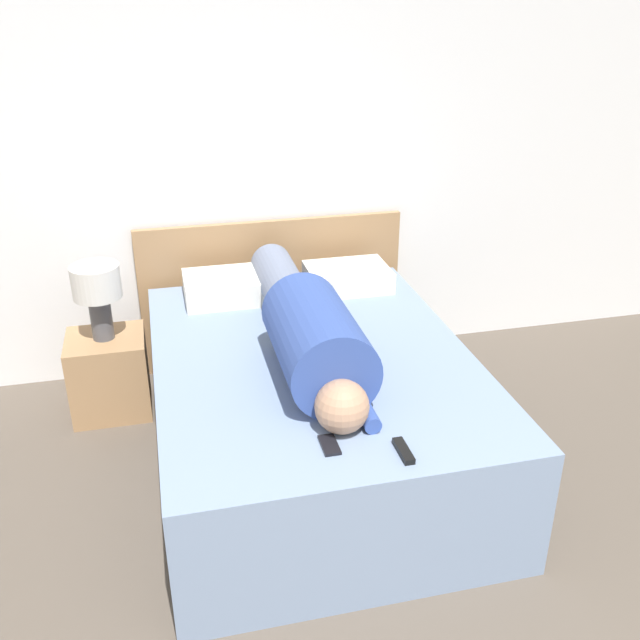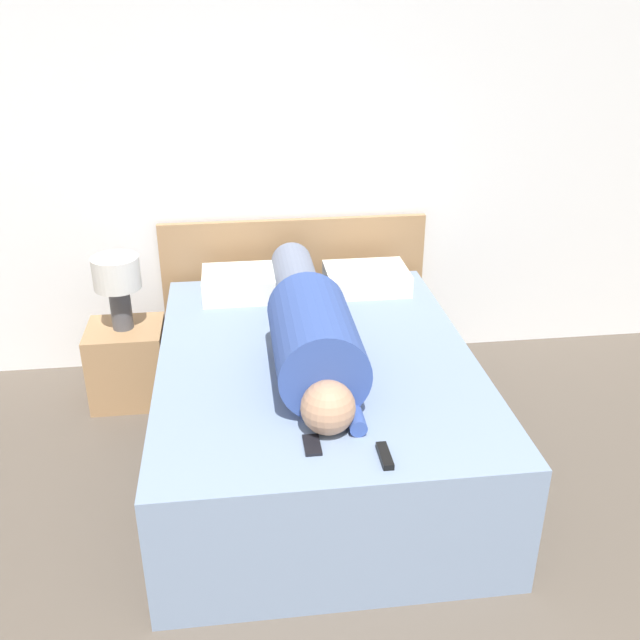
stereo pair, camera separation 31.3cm
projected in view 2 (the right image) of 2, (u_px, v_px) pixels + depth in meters
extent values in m
cube|color=white|center=(311.00, 152.00, 4.12)|extent=(5.60, 0.06, 2.60)
cube|color=#7589A8|center=(316.00, 408.00, 3.50)|extent=(1.48, 1.98, 0.60)
cube|color=#A37A51|center=(295.00, 291.00, 4.41)|extent=(1.60, 0.04, 0.92)
cube|color=#A37A51|center=(128.00, 363.00, 4.05)|extent=(0.42, 0.38, 0.45)
cylinder|color=#4C4C51|center=(121.00, 308.00, 3.90)|extent=(0.11, 0.11, 0.24)
cylinder|color=silver|center=(116.00, 273.00, 3.82)|extent=(0.25, 0.25, 0.17)
sphere|color=tan|center=(328.00, 408.00, 2.75)|extent=(0.22, 0.22, 0.22)
cylinder|color=#334C99|center=(315.00, 341.00, 3.08)|extent=(0.37, 0.69, 0.37)
cylinder|color=slate|center=(298.00, 289.00, 3.79)|extent=(0.23, 0.82, 0.23)
cylinder|color=#334C99|center=(354.00, 414.00, 2.84)|extent=(0.07, 0.22, 0.07)
cube|color=silver|center=(247.00, 283.00, 3.98)|extent=(0.49, 0.35, 0.13)
cube|color=silver|center=(366.00, 279.00, 4.06)|extent=(0.46, 0.35, 0.12)
cube|color=black|center=(385.00, 456.00, 2.63)|extent=(0.04, 0.15, 0.02)
cube|color=black|center=(312.00, 445.00, 2.70)|extent=(0.06, 0.13, 0.01)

